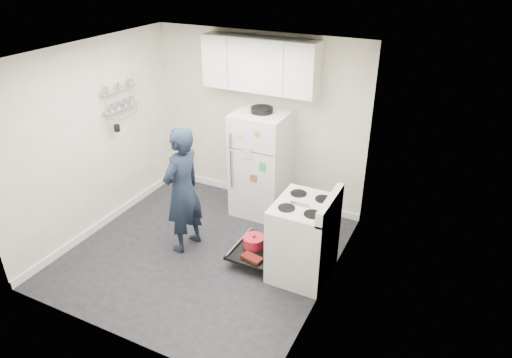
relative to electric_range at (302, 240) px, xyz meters
The scene contains 7 objects.
room 1.49m from the electric_range, behind, with size 3.21×3.21×2.51m.
electric_range is the anchor object (origin of this frame).
open_oven_door 0.67m from the electric_range, behind, with size 0.55×0.70×0.22m.
refrigerator 1.55m from the electric_range, 133.69° to the left, with size 0.72×0.74×1.58m.
upper_cabinets 2.38m from the electric_range, 132.27° to the left, with size 1.60×0.33×0.70m, color silver.
wall_shelf_rack 3.05m from the electric_range, behind, with size 0.14×0.60×0.61m.
person 1.57m from the electric_range, behind, with size 0.60×0.39×1.64m, color black.
Camera 1 is at (2.71, -4.00, 3.51)m, focal length 32.00 mm.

